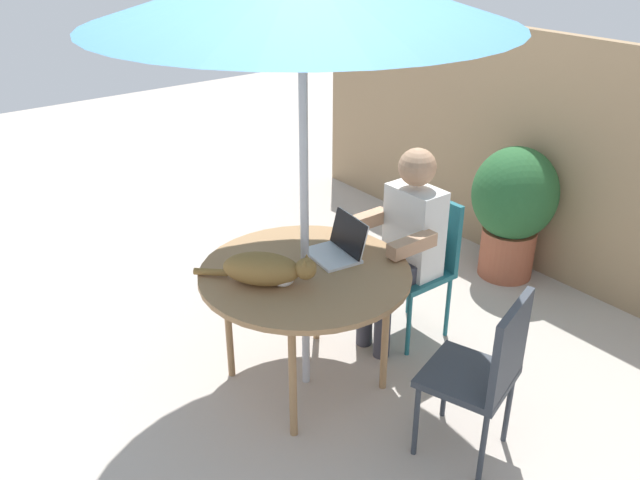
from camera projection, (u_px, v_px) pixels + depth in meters
The scene contains 9 objects.
ground_plane at pixel (306, 381), 3.85m from camera, with size 14.00×14.00×0.00m, color #ADA399.
fence_back at pixel (556, 161), 4.67m from camera, with size 4.91×0.08×1.72m, color #937756.
patio_table at pixel (305, 279), 3.55m from camera, with size 1.13×1.13×0.73m.
chair_occupied at pixel (422, 256), 4.10m from camera, with size 0.40×0.40×0.90m.
chair_empty at pixel (486, 367), 3.10m from camera, with size 0.51×0.51×0.90m.
person_seated at pixel (405, 238), 3.94m from camera, with size 0.48×0.48×1.24m.
laptop at pixel (340, 245), 3.66m from camera, with size 0.33×0.29×0.21m.
cat at pixel (266, 270), 3.37m from camera, with size 0.52×0.45×0.17m.
potted_plant_near_fence at pixel (513, 205), 4.73m from camera, with size 0.60×0.60×0.98m.
Camera 1 is at (2.49, -1.82, 2.44)m, focal length 37.47 mm.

